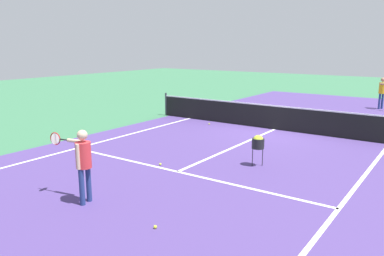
{
  "coord_description": "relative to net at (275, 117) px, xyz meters",
  "views": [
    {
      "loc": [
        5.85,
        -14.12,
        3.27
      ],
      "look_at": [
        -0.18,
        -5.48,
        1.0
      ],
      "focal_mm": 36.06,
      "sensor_mm": 36.0,
      "label": 1
    }
  ],
  "objects": [
    {
      "name": "ground_plane",
      "position": [
        0.0,
        0.0,
        -0.49
      ],
      "size": [
        60.0,
        60.0,
        0.0
      ],
      "primitive_type": "plane",
      "color": "#38724C"
    },
    {
      "name": "court_surface_inbounds",
      "position": [
        0.0,
        0.0,
        -0.49
      ],
      "size": [
        10.62,
        24.4,
        0.0
      ],
      "primitive_type": "cube",
      "color": "#4C387A",
      "rests_on": "ground_plane"
    },
    {
      "name": "line_sideline_left",
      "position": [
        -4.11,
        -5.95,
        -0.49
      ],
      "size": [
        0.1,
        11.89,
        0.01
      ],
      "primitive_type": "cube",
      "color": "white",
      "rests_on": "ground_plane"
    },
    {
      "name": "line_sideline_right",
      "position": [
        4.11,
        -5.95,
        -0.49
      ],
      "size": [
        0.1,
        11.89,
        0.01
      ],
      "primitive_type": "cube",
      "color": "white",
      "rests_on": "ground_plane"
    },
    {
      "name": "line_service_near",
      "position": [
        0.0,
        -6.4,
        -0.49
      ],
      "size": [
        8.22,
        0.1,
        0.01
      ],
      "primitive_type": "cube",
      "color": "white",
      "rests_on": "ground_plane"
    },
    {
      "name": "line_center_service",
      "position": [
        0.0,
        -3.2,
        -0.49
      ],
      "size": [
        0.1,
        6.4,
        0.01
      ],
      "primitive_type": "cube",
      "color": "white",
      "rests_on": "ground_plane"
    },
    {
      "name": "net",
      "position": [
        0.0,
        0.0,
        0.0
      ],
      "size": [
        11.12,
        0.09,
        1.07
      ],
      "color": "#33383D",
      "rests_on": "ground_plane"
    },
    {
      "name": "player_near",
      "position": [
        -0.39,
        -9.14,
        0.49
      ],
      "size": [
        1.2,
        0.41,
        1.58
      ],
      "color": "navy",
      "rests_on": "ground_plane"
    },
    {
      "name": "player_far",
      "position": [
        2.55,
        7.88,
        0.52
      ],
      "size": [
        0.99,
        0.89,
        1.64
      ],
      "color": "navy",
      "rests_on": "ground_plane"
    },
    {
      "name": "ball_hopper",
      "position": [
        1.5,
        -4.73,
        0.18
      ],
      "size": [
        0.34,
        0.34,
        0.87
      ],
      "color": "black",
      "rests_on": "ground_plane"
    },
    {
      "name": "tennis_ball_mid_court",
      "position": [
        -0.74,
        -6.23,
        -0.46
      ],
      "size": [
        0.07,
        0.07,
        0.07
      ],
      "primitive_type": "sphere",
      "color": "#CCE033",
      "rests_on": "ground_plane"
    },
    {
      "name": "tennis_ball_by_baseline",
      "position": [
        1.6,
        -9.2,
        -0.46
      ],
      "size": [
        0.07,
        0.07,
        0.07
      ],
      "primitive_type": "sphere",
      "color": "#CCE033",
      "rests_on": "ground_plane"
    },
    {
      "name": "tennis_ball_near_net",
      "position": [
        -2.62,
        -0.72,
        -0.46
      ],
      "size": [
        0.07,
        0.07,
        0.07
      ],
      "primitive_type": "sphere",
      "color": "#CCE033",
      "rests_on": "ground_plane"
    }
  ]
}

